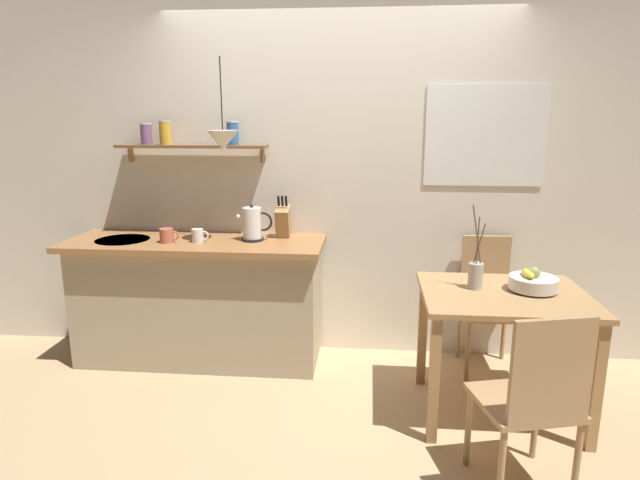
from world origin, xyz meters
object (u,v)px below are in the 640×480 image
Objects in this scene: dining_table at (503,313)px; twig_vase at (476,274)px; dining_chair_far at (487,297)px; pendant_lamp at (223,140)px; knife_block at (283,221)px; fruit_bowl at (533,282)px; coffee_mug_by_sink at (167,235)px; electric_kettle at (253,224)px; coffee_mug_spare at (198,235)px; dining_chair_near at (534,396)px.

dining_table is 0.27m from twig_vase.
pendant_lamp is at bearing -173.86° from dining_chair_far.
twig_vase is 1.65× the size of knife_block.
dining_chair_far is 0.70m from fruit_bowl.
twig_vase is at bearing 158.48° from dining_table.
coffee_mug_by_sink is (-2.20, 0.47, 0.32)m from dining_table.
coffee_mug_by_sink is (-0.58, -0.12, -0.07)m from electric_kettle.
coffee_mug_spare is (-2.15, 0.45, 0.14)m from fruit_bowl.
coffee_mug_spare is at bearing -159.60° from knife_block.
knife_block is at bearing 33.93° from pendant_lamp.
dining_table is 3.68× the size of electric_kettle.
fruit_bowl is 2.14m from pendant_lamp.
fruit_bowl is at bearing -16.78° from electric_kettle.
coffee_mug_by_sink is (-2.04, 0.40, 0.10)m from twig_vase.
dining_table is at bearing -94.44° from dining_chair_far.
twig_vase is (-0.14, 0.80, 0.34)m from dining_chair_near.
coffee_mug_by_sink is (-2.37, 0.42, 0.14)m from fruit_bowl.
knife_block is 0.73m from pendant_lamp.
coffee_mug_spare is at bearing 166.58° from twig_vase.
knife_block reaches higher than coffee_mug_spare.
coffee_mug_spare is (-1.99, 0.50, 0.31)m from dining_table.
coffee_mug_spare is (-1.83, 0.44, 0.10)m from twig_vase.
twig_vase is 3.73× the size of coffee_mug_by_sink.
electric_kettle is 0.43× the size of pendant_lamp.
dining_table is 2.08m from pendant_lamp.
dining_chair_near is 3.39× the size of fruit_bowl.
twig_vase is 1.96× the size of electric_kettle.
coffee_mug_spare is at bearing 165.89° from dining_table.
electric_kettle is 0.23m from knife_block.
twig_vase is at bearing -27.27° from knife_block.
twig_vase reaches higher than dining_chair_near.
dining_table is at bearing -19.90° from electric_kettle.
fruit_bowl is 0.90× the size of knife_block.
dining_chair_far is at bearing 85.56° from dining_table.
pendant_lamp reaches higher than dining_chair_far.
coffee_mug_by_sink is (-0.78, -0.24, -0.07)m from knife_block.
dining_chair_far is 1.75m from electric_kettle.
electric_kettle is 0.39m from coffee_mug_spare.
electric_kettle is at bearing 160.28° from twig_vase.
dining_table is 0.68m from dining_chair_far.
pendant_lamp is (-1.75, 1.21, 1.10)m from dining_chair_near.
dining_table is 1.63m from knife_block.
pendant_lamp reaches higher than coffee_mug_spare.
electric_kettle reaches higher than dining_chair_far.
coffee_mug_by_sink is at bearing -179.59° from pendant_lamp.
pendant_lamp reaches higher than electric_kettle.
dining_table is 2.27m from coffee_mug_by_sink.
knife_block reaches higher than electric_kettle.
knife_block is (-1.58, 0.66, 0.21)m from fruit_bowl.
knife_block is at bearing 32.61° from electric_kettle.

